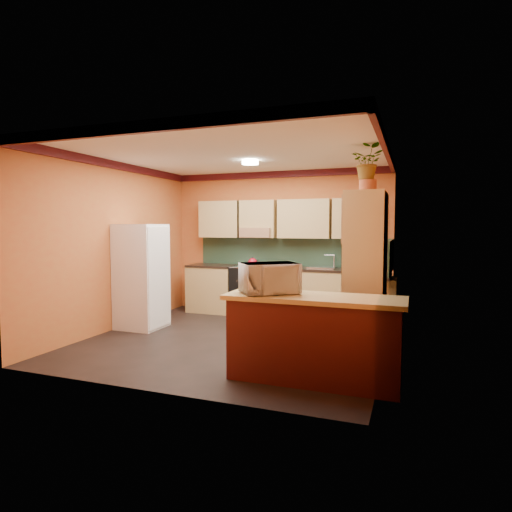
# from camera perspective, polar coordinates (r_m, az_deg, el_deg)

# --- Properties ---
(room_shell) EXTENTS (4.24, 4.24, 2.72)m
(room_shell) POSITION_cam_1_polar(r_m,az_deg,el_deg) (6.44, -1.63, 7.74)
(room_shell) COLOR black
(room_shell) RESTS_ON ground
(base_cabinets_back) EXTENTS (3.65, 0.60, 0.88)m
(base_cabinets_back) POSITION_cam_1_polar(r_m,az_deg,el_deg) (7.92, 3.25, -4.92)
(base_cabinets_back) COLOR tan
(base_cabinets_back) RESTS_ON ground
(countertop_back) EXTENTS (3.65, 0.62, 0.04)m
(countertop_back) POSITION_cam_1_polar(r_m,az_deg,el_deg) (7.87, 3.26, -1.61)
(countertop_back) COLOR black
(countertop_back) RESTS_ON base_cabinets_back
(stove) EXTENTS (0.58, 0.58, 0.91)m
(stove) POSITION_cam_1_polar(r_m,az_deg,el_deg) (8.12, -0.98, -4.59)
(stove) COLOR black
(stove) RESTS_ON ground
(kettle) EXTENTS (0.21, 0.21, 0.18)m
(kettle) POSITION_cam_1_polar(r_m,az_deg,el_deg) (7.98, -0.45, -0.81)
(kettle) COLOR #AF0B1E
(kettle) RESTS_ON stove
(sink) EXTENTS (0.48, 0.40, 0.03)m
(sink) POSITION_cam_1_polar(r_m,az_deg,el_deg) (7.67, 8.81, -1.53)
(sink) COLOR silver
(sink) RESTS_ON countertop_back
(base_cabinets_right) EXTENTS (0.60, 0.80, 0.88)m
(base_cabinets_right) POSITION_cam_1_polar(r_m,az_deg,el_deg) (6.90, 14.89, -6.39)
(base_cabinets_right) COLOR tan
(base_cabinets_right) RESTS_ON ground
(countertop_right) EXTENTS (0.62, 0.80, 0.04)m
(countertop_right) POSITION_cam_1_polar(r_m,az_deg,el_deg) (6.83, 14.96, -2.59)
(countertop_right) COLOR black
(countertop_right) RESTS_ON base_cabinets_right
(fridge) EXTENTS (0.68, 0.66, 1.70)m
(fridge) POSITION_cam_1_polar(r_m,az_deg,el_deg) (7.24, -15.04, -2.63)
(fridge) COLOR white
(fridge) RESTS_ON ground
(pantry) EXTENTS (0.48, 0.90, 2.10)m
(pantry) POSITION_cam_1_polar(r_m,az_deg,el_deg) (5.69, 14.43, -2.36)
(pantry) COLOR tan
(pantry) RESTS_ON ground
(fern_pot) EXTENTS (0.22, 0.22, 0.16)m
(fern_pot) POSITION_cam_1_polar(r_m,az_deg,el_deg) (5.73, 14.68, 8.99)
(fern_pot) COLOR #974424
(fern_pot) RESTS_ON pantry
(fern) EXTENTS (0.44, 0.40, 0.44)m
(fern) POSITION_cam_1_polar(r_m,az_deg,el_deg) (5.77, 14.74, 11.97)
(fern) COLOR tan
(fern) RESTS_ON fern_pot
(breakfast_bar) EXTENTS (1.80, 0.55, 0.88)m
(breakfast_bar) POSITION_cam_1_polar(r_m,az_deg,el_deg) (4.71, 7.67, -11.16)
(breakfast_bar) COLOR #4C1411
(breakfast_bar) RESTS_ON ground
(bar_top) EXTENTS (1.90, 0.65, 0.05)m
(bar_top) POSITION_cam_1_polar(r_m,az_deg,el_deg) (4.61, 7.72, -5.57)
(bar_top) COLOR tan
(bar_top) RESTS_ON breakfast_bar
(microwave) EXTENTS (0.73, 0.69, 0.33)m
(microwave) POSITION_cam_1_polar(r_m,az_deg,el_deg) (4.71, 1.79, -2.96)
(microwave) COLOR white
(microwave) RESTS_ON bar_top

